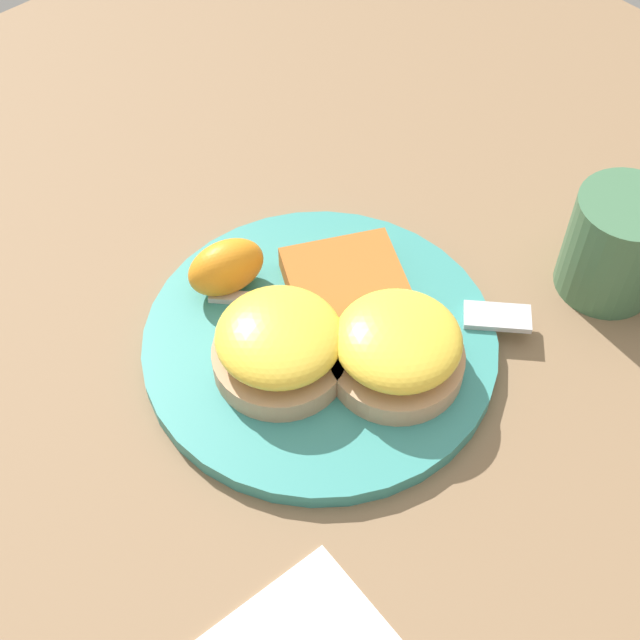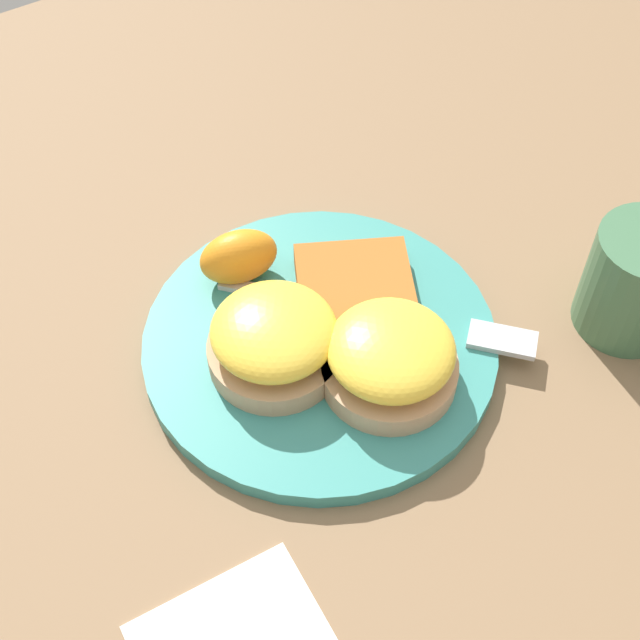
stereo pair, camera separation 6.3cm
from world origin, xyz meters
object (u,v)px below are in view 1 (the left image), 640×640
object	(u,v)px
orange_wedge	(226,267)
sandwich_benedict_left	(283,348)
cup	(618,246)
sandwich_benedict_right	(397,349)
hashbrown_patty	(350,295)
fork	(391,309)

from	to	relation	value
orange_wedge	sandwich_benedict_left	bearing A→B (deg)	-12.32
sandwich_benedict_left	orange_wedge	bearing A→B (deg)	167.68
orange_wedge	cup	distance (m)	0.29
sandwich_benedict_right	cup	xyz separation A→B (m)	(0.05, 0.19, 0.01)
sandwich_benedict_right	cup	size ratio (longest dim) A/B	0.91
hashbrown_patty	cup	bearing A→B (deg)	56.61
sandwich_benedict_left	sandwich_benedict_right	xyz separation A→B (m)	(0.05, 0.06, 0.00)
fork	cup	xyz separation A→B (m)	(0.09, 0.15, 0.03)
cup	orange_wedge	bearing A→B (deg)	-129.43
fork	orange_wedge	bearing A→B (deg)	-143.49
cup	hashbrown_patty	bearing A→B (deg)	-123.39
sandwich_benedict_left	cup	xyz separation A→B (m)	(0.10, 0.25, 0.01)
sandwich_benedict_left	hashbrown_patty	size ratio (longest dim) A/B	0.94
hashbrown_patty	orange_wedge	distance (m)	0.09
sandwich_benedict_left	orange_wedge	size ratio (longest dim) A/B	1.60
hashbrown_patty	cup	xyz separation A→B (m)	(0.11, 0.17, 0.02)
hashbrown_patty	fork	bearing A→B (deg)	33.97
sandwich_benedict_right	fork	bearing A→B (deg)	138.16
sandwich_benedict_left	fork	bearing A→B (deg)	81.47
sandwich_benedict_left	fork	xyz separation A→B (m)	(0.01, 0.09, -0.02)
sandwich_benedict_left	orange_wedge	xyz separation A→B (m)	(-0.09, 0.02, -0.00)
orange_wedge	cup	xyz separation A→B (m)	(0.19, 0.23, 0.01)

